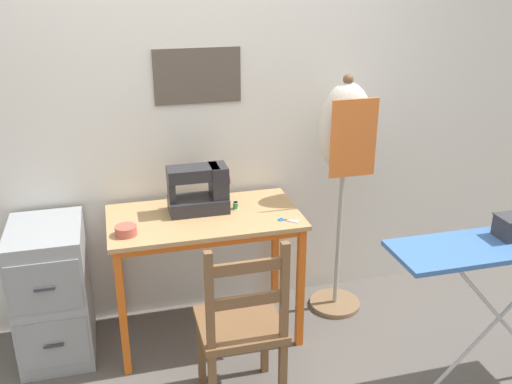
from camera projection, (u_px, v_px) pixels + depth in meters
ground_plane at (218, 362)px, 3.16m from camera, size 14.00×14.00×0.00m
wall_back at (191, 110)px, 3.26m from camera, size 10.00×0.07×2.55m
sewing_table at (205, 233)px, 3.16m from camera, size 1.05×0.57×0.77m
sewing_machine at (201, 190)px, 3.15m from camera, size 0.34×0.19×0.28m
fabric_bowl at (126, 230)px, 2.90m from camera, size 0.11×0.11×0.05m
scissors at (285, 220)px, 3.07m from camera, size 0.11×0.09×0.01m
thread_spool_near_machine at (236, 205)px, 3.21m from camera, size 0.04×0.04×0.04m
wooden_chair at (241, 327)px, 2.72m from camera, size 0.40×0.38×0.94m
filing_cabinet at (53, 292)px, 3.12m from camera, size 0.38×0.51×0.77m
dress_form at (345, 144)px, 3.27m from camera, size 0.32×0.32×1.49m
ironing_board at (512, 249)px, 2.71m from camera, size 1.21×0.33×0.85m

